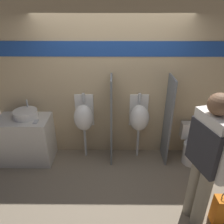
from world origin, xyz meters
TOP-DOWN VIEW (x-y plane):
  - ground_plane at (0.00, 0.00)m, footprint 16.00×16.00m
  - display_wall at (0.00, 0.60)m, footprint 4.10×0.07m
  - sink_counter at (-1.55, 0.29)m, footprint 0.91×0.56m
  - sink_basin at (-1.50, 0.35)m, footprint 0.41×0.41m
  - cell_phone at (-1.27, 0.18)m, footprint 0.07×0.14m
  - divider_near_counter at (-0.01, 0.34)m, footprint 0.03×0.45m
  - divider_mid at (0.97, 0.34)m, footprint 0.03×0.45m
  - urinal_near_counter at (-0.50, 0.41)m, footprint 0.35×0.33m
  - urinal_far at (0.48, 0.41)m, footprint 0.35×0.33m
  - toilet at (1.46, 0.28)m, footprint 0.37×0.53m
  - person_in_vest at (1.11, -0.95)m, footprint 0.35×0.62m

SIDE VIEW (x-z plane):
  - ground_plane at x=0.00m, z-range 0.00..0.00m
  - toilet at x=1.46m, z-range -0.12..0.71m
  - sink_counter at x=-1.55m, z-range 0.00..0.85m
  - divider_near_counter at x=-0.01m, z-range 0.00..1.59m
  - divider_mid at x=0.97m, z-range 0.00..1.59m
  - urinal_near_counter at x=-0.50m, z-range 0.20..1.43m
  - urinal_far at x=0.48m, z-range 0.20..1.43m
  - cell_phone at x=-1.27m, z-range 0.85..0.87m
  - sink_basin at x=-1.50m, z-range 0.78..1.05m
  - person_in_vest at x=1.11m, z-range 0.15..1.97m
  - display_wall at x=0.00m, z-range 0.01..2.71m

